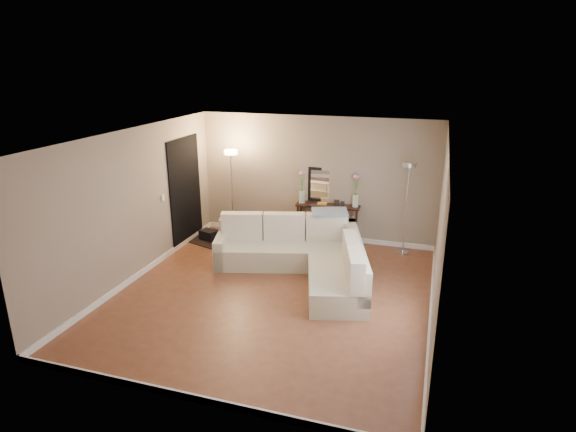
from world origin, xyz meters
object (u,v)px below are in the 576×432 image
(console_table, at_px, (324,220))
(floor_lamp_unlit, at_px, (407,190))
(sectional_sofa, at_px, (305,255))
(floor_lamp_lit, at_px, (232,177))

(console_table, height_order, floor_lamp_unlit, floor_lamp_unlit)
(floor_lamp_unlit, bearing_deg, console_table, 173.71)
(sectional_sofa, distance_m, console_table, 1.65)
(sectional_sofa, distance_m, floor_lamp_unlit, 2.38)
(sectional_sofa, xyz_separation_m, floor_lamp_unlit, (1.61, 1.46, 0.96))
(sectional_sofa, xyz_separation_m, floor_lamp_lit, (-1.96, 1.30, 1.00))
(console_table, relative_size, floor_lamp_lit, 0.70)
(sectional_sofa, relative_size, console_table, 2.39)
(sectional_sofa, height_order, console_table, sectional_sofa)
(floor_lamp_lit, bearing_deg, console_table, 10.18)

